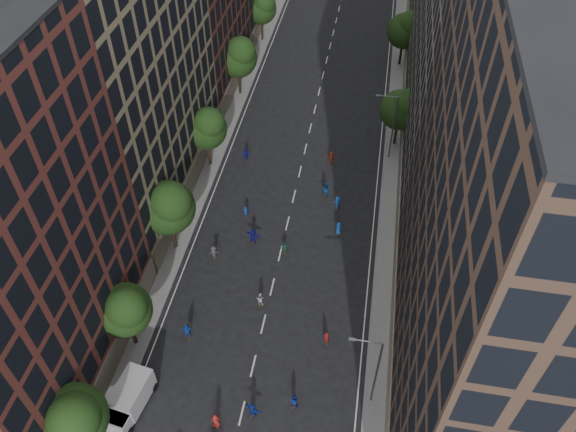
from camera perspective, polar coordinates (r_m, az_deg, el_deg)
The scene contains 32 objects.
ground at distance 68.86m, azimuth 1.15°, elevation 4.27°, with size 240.00×240.00×0.00m, color black.
sidewalk_left at distance 76.71m, azimuth -6.95°, elevation 8.93°, with size 4.00×105.00×0.15m, color slate.
sidewalk_right at distance 74.34m, azimuth 11.32°, elevation 6.95°, with size 4.00×105.00×0.15m, color slate.
bldg_left_b at distance 60.39m, azimuth -18.19°, elevation 15.23°, with size 14.00×26.00×34.00m, color #817254.
bldg_right_a at distance 39.64m, azimuth 23.61°, elevation -3.00°, with size 14.00×30.00×36.00m, color #483326.
bldg_right_b at distance 63.43m, azimuth 19.91°, elevation 15.75°, with size 14.00×28.00×33.00m, color #655E53.
tree_left_0 at distance 46.03m, azimuth -20.99°, elevation -18.65°, with size 5.20×5.20×8.83m.
tree_left_1 at distance 50.55m, azimuth -16.20°, elevation -9.08°, with size 4.80×4.80×8.21m.
tree_left_2 at distance 56.90m, azimuth -12.03°, elevation 1.00°, with size 5.60×5.60×9.45m.
tree_left_3 at distance 67.22m, azimuth -8.22°, elevation 8.94°, with size 5.00×5.00×8.58m.
tree_left_4 at distance 79.93m, azimuth -5.05°, elevation 15.87°, with size 5.40×5.40×9.08m.
tree_left_5 at distance 93.98m, azimuth -2.64°, elevation 20.43°, with size 4.80×4.80×8.33m.
tree_right_a at distance 71.35m, azimuth 11.47°, elevation 10.67°, with size 5.00×5.00×8.39m.
tree_right_b at distance 88.50m, azimuth 11.90°, elevation 18.09°, with size 5.20×5.20×8.83m.
streetlamp_near at distance 46.50m, azimuth 8.76°, elevation -15.14°, with size 2.64×0.22×9.06m.
streetlamp_far at distance 69.22m, azimuth 10.50°, elevation 9.15°, with size 2.64×0.22×9.06m.
cargo_van at distance 50.76m, azimuth -15.83°, elevation -17.40°, with size 3.20×5.45×2.74m.
skater_2 at distance 49.65m, azimuth 0.64°, elevation -18.27°, with size 0.76×0.59×1.57m, color #122497.
skater_4 at distance 53.63m, azimuth -10.19°, elevation -11.45°, with size 1.14×0.48×1.95m, color #1645B9.
skater_5 at distance 49.32m, azimuth -3.61°, elevation -19.11°, with size 1.54×0.49×1.66m, color #132C9D.
skater_6 at distance 49.21m, azimuth -7.35°, elevation -19.95°, with size 0.81×0.52×1.65m, color #AE211D.
skater_7 at distance 52.81m, azimuth 3.91°, elevation -12.25°, with size 0.55×0.36×1.51m, color maroon.
skater_8 at distance 55.17m, azimuth -2.84°, elevation -8.44°, with size 0.76×0.59×1.57m, color beige.
skater_9 at distance 59.27m, azimuth -7.54°, elevation -3.72°, with size 1.07×0.62×1.66m, color #3F3E43.
skater_10 at distance 59.23m, azimuth -0.32°, elevation -3.33°, with size 0.90×0.38×1.54m, color #1D633A.
skater_11 at distance 60.30m, azimuth -3.58°, elevation -2.06°, with size 1.73×0.55×1.86m, color #1913A1.
skater_12 at distance 61.36m, azimuth 5.13°, elevation -1.28°, with size 0.79×0.51×1.62m, color navy.
skater_13 at distance 63.15m, azimuth -4.32°, elevation 0.42°, with size 0.56×0.37×1.53m, color #133A9C.
skater_14 at distance 65.49m, azimuth 3.85°, elevation 2.69°, with size 0.94×0.73×1.93m, color #114591.
skater_15 at distance 64.18m, azimuth 5.08°, elevation 1.36°, with size 1.09×0.63×1.69m, color #13479B.
skater_16 at distance 70.47m, azimuth -4.30°, elevation 6.19°, with size 1.02×0.42×1.74m, color #1614A3.
skater_17 at distance 70.35m, azimuth 4.38°, elevation 5.98°, with size 1.39×0.44×1.49m, color #A9341C.
Camera 1 is at (7.46, -11.33, 45.29)m, focal length 35.00 mm.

